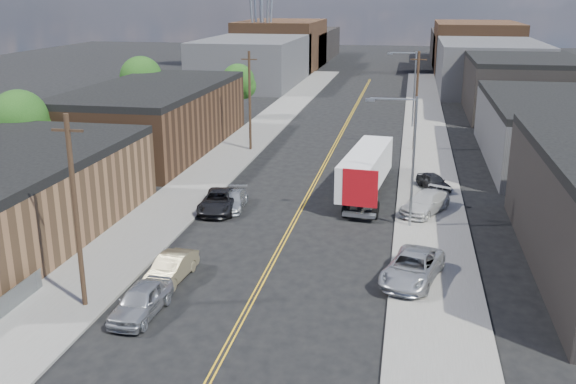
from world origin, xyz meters
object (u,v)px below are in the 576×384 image
at_px(car_right_lot_a, 412,268).
at_px(car_left_b, 171,268).
at_px(car_left_d, 233,200).
at_px(car_right_lot_c, 434,182).
at_px(car_right_lot_b, 426,203).
at_px(semi_truck, 367,167).
at_px(car_left_a, 141,301).
at_px(car_left_c, 219,201).

bearing_deg(car_right_lot_a, car_left_b, -156.02).
distance_m(car_left_d, car_right_lot_c, 16.52).
xyz_separation_m(car_left_b, car_right_lot_c, (14.82, 20.10, 0.07)).
xyz_separation_m(car_right_lot_a, car_right_lot_c, (1.62, 18.00, -0.14)).
xyz_separation_m(car_right_lot_b, car_right_lot_c, (0.74, 6.02, -0.10)).
bearing_deg(car_right_lot_c, car_left_b, -154.12).
bearing_deg(car_right_lot_a, semi_truck, 117.51).
xyz_separation_m(car_left_a, car_right_lot_a, (13.20, 6.28, 0.14)).
distance_m(semi_truck, car_left_d, 11.30).
bearing_deg(car_right_lot_a, car_left_a, -139.59).
distance_m(car_left_a, car_right_lot_a, 14.62).
relative_size(car_left_c, car_right_lot_a, 0.96).
height_order(car_right_lot_b, car_right_lot_c, car_right_lot_b).
height_order(semi_truck, car_right_lot_c, semi_truck).
xyz_separation_m(car_left_c, car_right_lot_a, (14.03, -10.00, 0.18)).
distance_m(semi_truck, car_right_lot_c, 5.66).
relative_size(semi_truck, car_right_lot_c, 3.88).
relative_size(semi_truck, car_left_d, 3.34).
relative_size(semi_truck, car_left_c, 2.70).
xyz_separation_m(car_left_a, car_right_lot_b, (14.08, 18.27, 0.11)).
distance_m(car_left_a, car_left_c, 16.30).
bearing_deg(car_left_d, car_right_lot_c, 22.00).
distance_m(car_left_d, car_right_lot_b, 14.14).
distance_m(car_right_lot_a, car_right_lot_c, 18.07).
height_order(car_left_b, car_right_lot_a, car_right_lot_a).
bearing_deg(car_right_lot_b, car_right_lot_a, -67.82).
height_order(car_left_b, car_left_c, car_left_c).
relative_size(car_right_lot_a, car_right_lot_b, 1.09).
bearing_deg(car_left_a, car_left_b, 92.61).
distance_m(car_left_b, car_right_lot_b, 19.91).
height_order(semi_truck, car_right_lot_b, semi_truck).
height_order(car_left_a, car_right_lot_a, car_right_lot_a).
bearing_deg(car_left_a, semi_truck, 70.08).
relative_size(semi_truck, car_left_b, 3.35).
xyz_separation_m(car_left_d, car_right_lot_b, (14.08, 1.28, 0.26)).
relative_size(car_left_b, car_right_lot_a, 0.78).
distance_m(car_left_c, car_left_d, 1.09).
distance_m(car_left_b, car_left_d, 12.80).
bearing_deg(car_right_lot_c, car_right_lot_b, -124.70).
height_order(car_left_a, car_left_d, car_left_a).
relative_size(car_left_d, car_right_lot_b, 0.85).
height_order(semi_truck, car_left_b, semi_truck).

